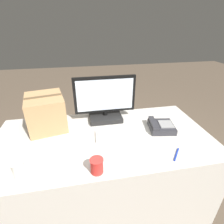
{
  "coord_description": "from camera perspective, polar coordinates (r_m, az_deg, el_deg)",
  "views": [
    {
      "loc": [
        -0.15,
        -1.19,
        1.62
      ],
      "look_at": [
        0.1,
        0.15,
        0.91
      ],
      "focal_mm": 28.0,
      "sensor_mm": 36.0,
      "label": 1
    }
  ],
  "objects": [
    {
      "name": "sticky_note_pad",
      "position": [
        1.46,
        -19.35,
        -10.31
      ],
      "size": [
        0.09,
        0.09,
        0.01
      ],
      "color": "silver",
      "rests_on": "office_desk"
    },
    {
      "name": "monitor",
      "position": [
        1.66,
        -2.28,
        3.06
      ],
      "size": [
        0.57,
        0.25,
        0.43
      ],
      "color": "black",
      "rests_on": "office_desk"
    },
    {
      "name": "pen_marker",
      "position": [
        1.38,
        20.3,
        -12.82
      ],
      "size": [
        0.1,
        0.12,
        0.01
      ],
      "rotation": [
        0.0,
        0.0,
        0.89
      ],
      "color": "#1933B2",
      "rests_on": "office_desk"
    },
    {
      "name": "desk_phone",
      "position": [
        1.61,
        15.61,
        -4.51
      ],
      "size": [
        0.24,
        0.25,
        0.08
      ],
      "rotation": [
        0.0,
        0.0,
        -0.16
      ],
      "color": "#2D2D33",
      "rests_on": "office_desk"
    },
    {
      "name": "office_desk",
      "position": [
        1.72,
        -2.49,
        -18.43
      ],
      "size": [
        1.8,
        0.9,
        0.76
      ],
      "color": "beige",
      "rests_on": "ground_plane"
    },
    {
      "name": "paper_cup_left",
      "position": [
        1.27,
        -28.26,
        -16.06
      ],
      "size": [
        0.08,
        0.08,
        0.1
      ],
      "color": "white",
      "rests_on": "office_desk"
    },
    {
      "name": "paper_cup_right",
      "position": [
        1.15,
        -4.98,
        -17.07
      ],
      "size": [
        0.09,
        0.09,
        0.1
      ],
      "color": "red",
      "rests_on": "office_desk"
    },
    {
      "name": "ground_plane",
      "position": [
        2.01,
        -2.25,
        -25.97
      ],
      "size": [
        12.0,
        12.0,
        0.0
      ],
      "primitive_type": "plane",
      "color": "brown"
    },
    {
      "name": "spoon",
      "position": [
        1.47,
        -10.47,
        -8.7
      ],
      "size": [
        0.06,
        0.13,
        0.0
      ],
      "rotation": [
        0.0,
        0.0,
        1.93
      ],
      "color": "#B2B2B7",
      "rests_on": "office_desk"
    },
    {
      "name": "cardboard_box",
      "position": [
        1.64,
        -20.69,
        -0.04
      ],
      "size": [
        0.37,
        0.41,
        0.3
      ],
      "rotation": [
        0.0,
        0.0,
        0.2
      ],
      "color": "tan",
      "rests_on": "office_desk"
    },
    {
      "name": "keyboard",
      "position": [
        1.48,
        2.58,
        -7.34
      ],
      "size": [
        0.42,
        0.2,
        0.03
      ],
      "rotation": [
        0.0,
        0.0,
        -0.08
      ],
      "color": "beige",
      "rests_on": "office_desk"
    }
  ]
}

